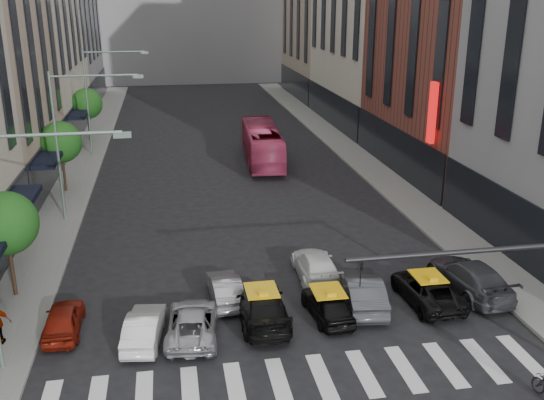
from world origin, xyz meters
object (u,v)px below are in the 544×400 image
car_red (63,319)px  taxi_left (262,306)px  streetlamp_far (98,88)px  taxi_center (327,304)px  streetlamp_near (9,220)px  car_white_front (144,327)px  bus (262,144)px  streetlamp_mid (72,127)px

car_red → taxi_left: taxi_left is taller
streetlamp_far → taxi_center: (11.94, -30.29, -5.28)m
taxi_left → streetlamp_near: bearing=11.9°
car_white_front → bus: bearing=-101.1°
streetlamp_mid → bus: bearing=41.5°
streetlamp_near → streetlamp_far: 32.00m
car_red → bus: (12.34, 25.35, 0.96)m
car_red → car_white_front: bearing=159.5°
streetlamp_near → car_red: size_ratio=2.50×
streetlamp_mid → taxi_center: streetlamp_mid is taller
bus → streetlamp_near: bearing=68.1°
car_white_front → bus: bus is taller
streetlamp_mid → car_white_front: streetlamp_mid is taller
car_red → taxi_left: bearing=176.3°
streetlamp_near → car_red: bearing=69.2°
streetlamp_near → bus: size_ratio=0.80×
car_white_front → taxi_center: taxi_center is taller
car_red → taxi_left: (8.19, -0.49, 0.11)m
streetlamp_near → bus: streetlamp_near is taller
car_white_front → car_red: bearing=-12.6°
car_white_front → taxi_left: taxi_left is taller
car_red → taxi_center: taxi_center is taller
bus → car_red: bearing=67.6°
streetlamp_near → car_white_front: bearing=15.6°
car_white_front → taxi_left: bearing=-163.9°
streetlamp_near → taxi_center: 13.17m
streetlamp_far → car_white_front: streetlamp_far is taller
streetlamp_near → taxi_center: (11.94, 1.71, -5.28)m
bus → car_white_front: bearing=74.8°
car_white_front → taxi_center: 7.75m
car_red → streetlamp_far: bearing=-88.5°
car_red → car_white_front: size_ratio=0.95×
taxi_center → bus: bearing=-98.1°
streetlamp_far → car_white_front: bearing=-82.2°
streetlamp_near → taxi_center: size_ratio=2.44×
car_red → taxi_center: bearing=176.2°
streetlamp_mid → streetlamp_far: (0.00, 16.00, 0.00)m
streetlamp_mid → car_red: bearing=-86.2°
taxi_left → bus: 26.18m
streetlamp_near → taxi_left: 10.65m
taxi_center → streetlamp_near: bearing=2.9°
car_white_front → streetlamp_near: bearing=23.3°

